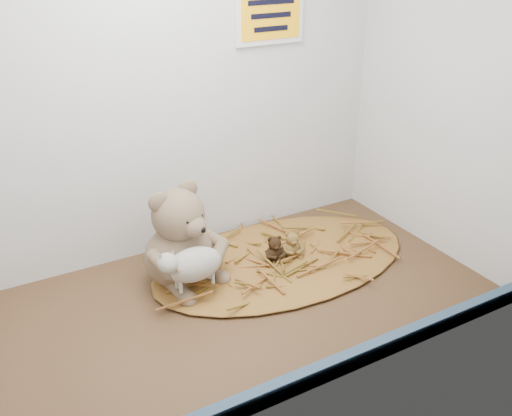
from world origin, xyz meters
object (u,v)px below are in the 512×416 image
toy_lamb (194,265)px  mini_teddy_brown (274,247)px  main_teddy (178,236)px  mini_teddy_tan (292,243)px

toy_lamb → mini_teddy_brown: toy_lamb is taller
mini_teddy_brown → main_teddy: bearing=-178.4°
toy_lamb → mini_teddy_tan: size_ratio=2.41×
main_teddy → mini_teddy_tan: bearing=-29.5°
toy_lamb → mini_teddy_brown: bearing=11.2°
main_teddy → mini_teddy_brown: main_teddy is taller
main_teddy → mini_teddy_tan: size_ratio=3.55×
toy_lamb → mini_teddy_brown: (22.76, 4.51, -4.51)cm
main_teddy → toy_lamb: size_ratio=1.47×
mini_teddy_brown → toy_lamb: bearing=-157.0°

